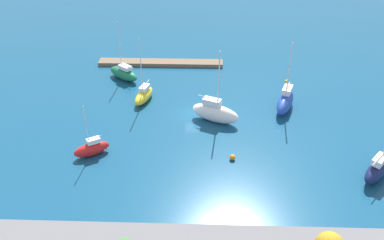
# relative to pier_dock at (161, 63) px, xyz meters

# --- Properties ---
(water) EXTENTS (160.00, 160.00, 0.00)m
(water) POSITION_rel_pier_dock_xyz_m (-6.93, 18.79, -0.36)
(water) COLOR navy
(water) RESTS_ON ground
(pier_dock) EXTENTS (24.47, 2.62, 0.71)m
(pier_dock) POSITION_rel_pier_dock_xyz_m (0.00, 0.00, 0.00)
(pier_dock) COLOR brown
(pier_dock) RESTS_ON ground
(sailboat_red_off_beacon) EXTENTS (5.18, 3.93, 8.02)m
(sailboat_red_off_beacon) POSITION_rel_pier_dock_xyz_m (6.79, 29.85, 0.74)
(sailboat_red_off_beacon) COLOR red
(sailboat_red_off_beacon) RESTS_ON water
(sailboat_white_lone_south) EXTENTS (7.97, 5.14, 12.00)m
(sailboat_white_lone_south) POSITION_rel_pier_dock_xyz_m (-10.46, 20.53, 1.27)
(sailboat_white_lone_south) COLOR white
(sailboat_white_lone_south) RESTS_ON water
(sailboat_yellow_along_channel) EXTENTS (3.58, 6.22, 11.39)m
(sailboat_yellow_along_channel) POSITION_rel_pier_dock_xyz_m (1.48, 14.52, 0.76)
(sailboat_yellow_along_channel) COLOR yellow
(sailboat_yellow_along_channel) RESTS_ON water
(sailboat_blue_lone_north) EXTENTS (4.68, 7.77, 11.82)m
(sailboat_blue_lone_north) POSITION_rel_pier_dock_xyz_m (-21.96, 16.48, 1.23)
(sailboat_blue_lone_north) COLOR #2347B2
(sailboat_blue_lone_north) RESTS_ON water
(sailboat_green_center_basin) EXTENTS (6.64, 5.82, 11.07)m
(sailboat_green_center_basin) POSITION_rel_pier_dock_xyz_m (6.21, 6.61, 0.88)
(sailboat_green_center_basin) COLOR #19724C
(sailboat_green_center_basin) RESTS_ON water
(sailboat_navy_by_breakwater) EXTENTS (6.10, 6.61, 10.35)m
(sailboat_navy_by_breakwater) POSITION_rel_pier_dock_xyz_m (-31.41, 33.42, 1.12)
(sailboat_navy_by_breakwater) COLOR #141E4C
(sailboat_navy_by_breakwater) RESTS_ON water
(mooring_buoy_orange) EXTENTS (0.80, 0.80, 0.80)m
(mooring_buoy_orange) POSITION_rel_pier_dock_xyz_m (-12.78, 30.32, 0.04)
(mooring_buoy_orange) COLOR orange
(mooring_buoy_orange) RESTS_ON water
(mooring_buoy_yellow) EXTENTS (0.62, 0.62, 0.62)m
(mooring_buoy_yellow) POSITION_rel_pier_dock_xyz_m (-23.75, 7.12, -0.04)
(mooring_buoy_yellow) COLOR yellow
(mooring_buoy_yellow) RESTS_ON water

